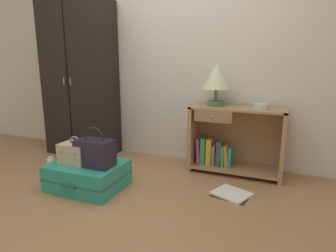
{
  "coord_description": "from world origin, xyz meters",
  "views": [
    {
      "loc": [
        1.25,
        -1.74,
        1.18
      ],
      "look_at": [
        0.19,
        0.82,
        0.55
      ],
      "focal_mm": 30.49,
      "sensor_mm": 36.0,
      "label": 1
    }
  ],
  "objects_px": {
    "bowl": "(261,106)",
    "bottle": "(51,168)",
    "wardrobe": "(80,80)",
    "bookshelf": "(232,140)",
    "table_lamp": "(216,78)",
    "open_book_on_floor": "(231,194)",
    "train_case": "(76,153)",
    "handbag": "(95,152)",
    "suitcase_large": "(88,175)"
  },
  "relations": [
    {
      "from": "suitcase_large",
      "to": "bottle",
      "type": "bearing_deg",
      "value": 173.37
    },
    {
      "from": "table_lamp",
      "to": "train_case",
      "type": "distance_m",
      "value": 1.61
    },
    {
      "from": "bottle",
      "to": "train_case",
      "type": "bearing_deg",
      "value": -12.31
    },
    {
      "from": "table_lamp",
      "to": "open_book_on_floor",
      "type": "xyz_separation_m",
      "value": [
        0.31,
        -0.58,
        -1.0
      ]
    },
    {
      "from": "train_case",
      "to": "bookshelf",
      "type": "bearing_deg",
      "value": 36.91
    },
    {
      "from": "bottle",
      "to": "open_book_on_floor",
      "type": "relative_size",
      "value": 0.58
    },
    {
      "from": "bowl",
      "to": "open_book_on_floor",
      "type": "xyz_separation_m",
      "value": [
        -0.16,
        -0.54,
        -0.73
      ]
    },
    {
      "from": "wardrobe",
      "to": "bowl",
      "type": "bearing_deg",
      "value": 0.26
    },
    {
      "from": "suitcase_large",
      "to": "train_case",
      "type": "relative_size",
      "value": 2.46
    },
    {
      "from": "bowl",
      "to": "wardrobe",
      "type": "bearing_deg",
      "value": -179.74
    },
    {
      "from": "suitcase_large",
      "to": "table_lamp",
      "type": "bearing_deg",
      "value": 43.72
    },
    {
      "from": "suitcase_large",
      "to": "open_book_on_floor",
      "type": "height_order",
      "value": "suitcase_large"
    },
    {
      "from": "bowl",
      "to": "bottle",
      "type": "relative_size",
      "value": 0.65
    },
    {
      "from": "handbag",
      "to": "open_book_on_floor",
      "type": "distance_m",
      "value": 1.3
    },
    {
      "from": "wardrobe",
      "to": "train_case",
      "type": "bearing_deg",
      "value": -54.87
    },
    {
      "from": "bowl",
      "to": "handbag",
      "type": "distance_m",
      "value": 1.67
    },
    {
      "from": "table_lamp",
      "to": "suitcase_large",
      "type": "bearing_deg",
      "value": -136.28
    },
    {
      "from": "table_lamp",
      "to": "train_case",
      "type": "relative_size",
      "value": 1.63
    },
    {
      "from": "bookshelf",
      "to": "train_case",
      "type": "xyz_separation_m",
      "value": [
        -1.29,
        -0.97,
        -0.01
      ]
    },
    {
      "from": "table_lamp",
      "to": "open_book_on_floor",
      "type": "bearing_deg",
      "value": -61.73
    },
    {
      "from": "bookshelf",
      "to": "wardrobe",
      "type": "bearing_deg",
      "value": -178.68
    },
    {
      "from": "train_case",
      "to": "handbag",
      "type": "relative_size",
      "value": 0.75
    },
    {
      "from": "wardrobe",
      "to": "table_lamp",
      "type": "height_order",
      "value": "wardrobe"
    },
    {
      "from": "train_case",
      "to": "open_book_on_floor",
      "type": "xyz_separation_m",
      "value": [
        1.4,
        0.4,
        -0.33
      ]
    },
    {
      "from": "bowl",
      "to": "bottle",
      "type": "height_order",
      "value": "bowl"
    },
    {
      "from": "wardrobe",
      "to": "handbag",
      "type": "xyz_separation_m",
      "value": [
        0.87,
        -0.92,
        -0.58
      ]
    },
    {
      "from": "bookshelf",
      "to": "suitcase_large",
      "type": "height_order",
      "value": "bookshelf"
    },
    {
      "from": "train_case",
      "to": "handbag",
      "type": "xyz_separation_m",
      "value": [
        0.22,
        0.01,
        0.03
      ]
    },
    {
      "from": "bowl",
      "to": "bookshelf",
      "type": "bearing_deg",
      "value": 172.6
    },
    {
      "from": "handbag",
      "to": "open_book_on_floor",
      "type": "bearing_deg",
      "value": 18.25
    },
    {
      "from": "wardrobe",
      "to": "table_lamp",
      "type": "relative_size",
      "value": 4.26
    },
    {
      "from": "wardrobe",
      "to": "open_book_on_floor",
      "type": "bearing_deg",
      "value": -14.44
    },
    {
      "from": "wardrobe",
      "to": "table_lamp",
      "type": "xyz_separation_m",
      "value": [
        1.74,
        0.05,
        0.06
      ]
    },
    {
      "from": "table_lamp",
      "to": "bowl",
      "type": "distance_m",
      "value": 0.54
    },
    {
      "from": "bottle",
      "to": "handbag",
      "type": "bearing_deg",
      "value": -7.58
    },
    {
      "from": "train_case",
      "to": "open_book_on_floor",
      "type": "distance_m",
      "value": 1.49
    },
    {
      "from": "open_book_on_floor",
      "to": "bottle",
      "type": "bearing_deg",
      "value": -170.4
    },
    {
      "from": "suitcase_large",
      "to": "open_book_on_floor",
      "type": "distance_m",
      "value": 1.35
    },
    {
      "from": "table_lamp",
      "to": "open_book_on_floor",
      "type": "distance_m",
      "value": 1.2
    },
    {
      "from": "bowl",
      "to": "handbag",
      "type": "bearing_deg",
      "value": -145.29
    },
    {
      "from": "bookshelf",
      "to": "suitcase_large",
      "type": "xyz_separation_m",
      "value": [
        -1.19,
        -0.94,
        -0.23
      ]
    },
    {
      "from": "bowl",
      "to": "handbag",
      "type": "height_order",
      "value": "bowl"
    },
    {
      "from": "wardrobe",
      "to": "bowl",
      "type": "xyz_separation_m",
      "value": [
        2.2,
        0.01,
        -0.21
      ]
    },
    {
      "from": "table_lamp",
      "to": "bowl",
      "type": "xyz_separation_m",
      "value": [
        0.47,
        -0.04,
        -0.27
      ]
    },
    {
      "from": "table_lamp",
      "to": "bowl",
      "type": "relative_size",
      "value": 3.11
    },
    {
      "from": "handbag",
      "to": "suitcase_large",
      "type": "bearing_deg",
      "value": 168.25
    },
    {
      "from": "wardrobe",
      "to": "bookshelf",
      "type": "bearing_deg",
      "value": 1.32
    },
    {
      "from": "train_case",
      "to": "bottle",
      "type": "height_order",
      "value": "train_case"
    },
    {
      "from": "wardrobe",
      "to": "train_case",
      "type": "height_order",
      "value": "wardrobe"
    },
    {
      "from": "bookshelf",
      "to": "open_book_on_floor",
      "type": "relative_size",
      "value": 2.54
    }
  ]
}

